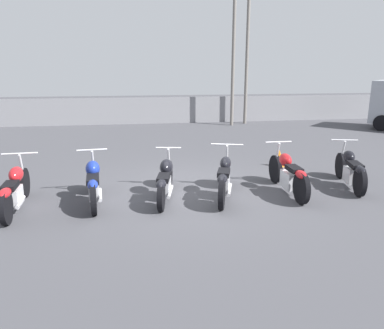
# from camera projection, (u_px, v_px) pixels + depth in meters

# --- Properties ---
(ground_plane) EXTENTS (60.00, 60.00, 0.00)m
(ground_plane) POSITION_uv_depth(u_px,v_px,m) (191.00, 191.00, 8.49)
(ground_plane) COLOR #424247
(fence_back) EXTENTS (40.00, 0.04, 1.30)m
(fence_back) POSITION_uv_depth(u_px,v_px,m) (157.00, 110.00, 18.55)
(fence_back) COLOR gray
(fence_back) RESTS_ON ground_plane
(light_pole_left) EXTENTS (0.70, 0.35, 7.15)m
(light_pole_left) POSITION_uv_depth(u_px,v_px,m) (248.00, 34.00, 17.66)
(light_pole_left) COLOR slate
(light_pole_left) RESTS_ON ground_plane
(light_pole_right) EXTENTS (0.70, 0.35, 7.58)m
(light_pole_right) POSITION_uv_depth(u_px,v_px,m) (234.00, 28.00, 17.02)
(light_pole_right) COLOR slate
(light_pole_right) RESTS_ON ground_plane
(motorcycle_slot_0) EXTENTS (0.72, 2.15, 1.00)m
(motorcycle_slot_0) POSITION_uv_depth(u_px,v_px,m) (15.00, 189.00, 7.28)
(motorcycle_slot_0) COLOR black
(motorcycle_slot_0) RESTS_ON ground_plane
(motorcycle_slot_1) EXTENTS (0.64, 2.00, 1.01)m
(motorcycle_slot_1) POSITION_uv_depth(u_px,v_px,m) (94.00, 183.00, 7.64)
(motorcycle_slot_1) COLOR black
(motorcycle_slot_1) RESTS_ON ground_plane
(motorcycle_slot_2) EXTENTS (0.72, 2.16, 0.96)m
(motorcycle_slot_2) POSITION_uv_depth(u_px,v_px,m) (165.00, 179.00, 7.97)
(motorcycle_slot_2) COLOR black
(motorcycle_slot_2) RESTS_ON ground_plane
(motorcycle_slot_3) EXTENTS (0.93, 2.08, 1.04)m
(motorcycle_slot_3) POSITION_uv_depth(u_px,v_px,m) (225.00, 178.00, 7.99)
(motorcycle_slot_3) COLOR black
(motorcycle_slot_3) RESTS_ON ground_plane
(motorcycle_slot_4) EXTENTS (0.63, 2.17, 1.04)m
(motorcycle_slot_4) POSITION_uv_depth(u_px,v_px,m) (289.00, 174.00, 8.28)
(motorcycle_slot_4) COLOR black
(motorcycle_slot_4) RESTS_ON ground_plane
(motorcycle_slot_5) EXTENTS (0.77, 2.01, 1.01)m
(motorcycle_slot_5) POSITION_uv_depth(u_px,v_px,m) (351.00, 170.00, 8.70)
(motorcycle_slot_5) COLOR black
(motorcycle_slot_5) RESTS_ON ground_plane
(traffic_cone_near) EXTENTS (0.33, 0.33, 0.48)m
(traffic_cone_near) POSITION_uv_depth(u_px,v_px,m) (279.00, 158.00, 10.58)
(traffic_cone_near) COLOR orange
(traffic_cone_near) RESTS_ON ground_plane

